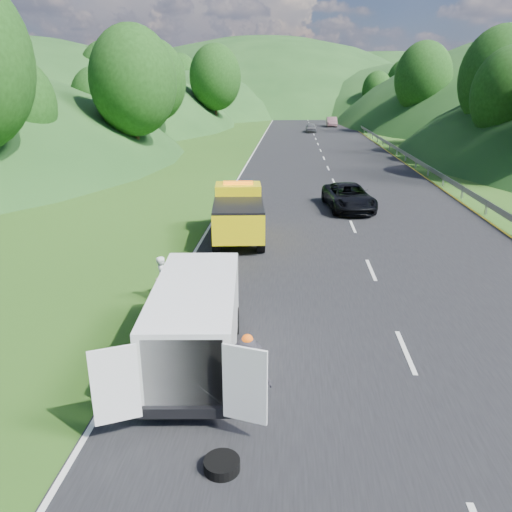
# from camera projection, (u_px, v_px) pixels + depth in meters

# --- Properties ---
(ground) EXTENTS (320.00, 320.00, 0.00)m
(ground) POSITION_uv_depth(u_px,v_px,m) (289.00, 315.00, 14.85)
(ground) COLOR #38661E
(ground) RESTS_ON ground
(road_surface) EXTENTS (14.00, 200.00, 0.02)m
(road_surface) POSITION_uv_depth(u_px,v_px,m) (321.00, 150.00, 52.40)
(road_surface) COLOR black
(road_surface) RESTS_ON ground
(guardrail) EXTENTS (0.06, 140.00, 1.52)m
(guardrail) POSITION_uv_depth(u_px,v_px,m) (373.00, 139.00, 63.71)
(guardrail) COLOR gray
(guardrail) RESTS_ON ground
(tree_line_left) EXTENTS (14.00, 140.00, 14.00)m
(tree_line_left) POSITION_uv_depth(u_px,v_px,m) (162.00, 132.00, 72.74)
(tree_line_left) COLOR #215318
(tree_line_left) RESTS_ON ground
(tree_line_right) EXTENTS (14.00, 140.00, 14.00)m
(tree_line_right) POSITION_uv_depth(u_px,v_px,m) (456.00, 134.00, 69.94)
(tree_line_right) COLOR #215318
(tree_line_right) RESTS_ON ground
(hills_backdrop) EXTENTS (201.00, 288.60, 44.00)m
(hills_backdrop) POSITION_uv_depth(u_px,v_px,m) (316.00, 110.00, 141.54)
(hills_backdrop) COLOR #2D5B23
(hills_backdrop) RESTS_ON ground
(tow_truck) EXTENTS (2.62, 5.75, 2.39)m
(tow_truck) POSITION_uv_depth(u_px,v_px,m) (238.00, 213.00, 21.86)
(tow_truck) COLOR black
(tow_truck) RESTS_ON ground
(white_van) EXTENTS (3.22, 6.05, 2.09)m
(white_van) POSITION_uv_depth(u_px,v_px,m) (197.00, 318.00, 11.96)
(white_van) COLOR black
(white_van) RESTS_ON ground
(woman) EXTENTS (0.58, 0.66, 1.51)m
(woman) POSITION_uv_depth(u_px,v_px,m) (164.00, 302.00, 15.71)
(woman) COLOR silver
(woman) RESTS_ON ground
(child) EXTENTS (0.68, 0.63, 1.12)m
(child) POSITION_uv_depth(u_px,v_px,m) (222.00, 310.00, 15.20)
(child) COLOR tan
(child) RESTS_ON ground
(worker) EXTENTS (1.06, 0.66, 1.58)m
(worker) POSITION_uv_depth(u_px,v_px,m) (248.00, 405.00, 10.66)
(worker) COLOR black
(worker) RESTS_ON ground
(suitcase) EXTENTS (0.35, 0.26, 0.51)m
(suitcase) POSITION_uv_depth(u_px,v_px,m) (161.00, 286.00, 16.32)
(suitcase) COLOR #52523D
(suitcase) RESTS_ON ground
(spare_tire) EXTENTS (0.65, 0.65, 0.20)m
(spare_tire) POSITION_uv_depth(u_px,v_px,m) (222.00, 470.00, 8.85)
(spare_tire) COLOR black
(spare_tire) RESTS_ON ground
(passing_suv) EXTENTS (2.85, 5.18, 1.38)m
(passing_suv) POSITION_uv_depth(u_px,v_px,m) (348.00, 210.00, 27.48)
(passing_suv) COLOR black
(passing_suv) RESTS_ON ground
(dist_car_a) EXTENTS (1.51, 3.76, 1.28)m
(dist_car_a) POSITION_uv_depth(u_px,v_px,m) (311.00, 132.00, 72.72)
(dist_car_a) COLOR #47484C
(dist_car_a) RESTS_ON ground
(dist_car_b) EXTENTS (1.62, 4.63, 1.53)m
(dist_car_b) POSITION_uv_depth(u_px,v_px,m) (331.00, 127.00, 82.93)
(dist_car_b) COLOR brown
(dist_car_b) RESTS_ON ground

